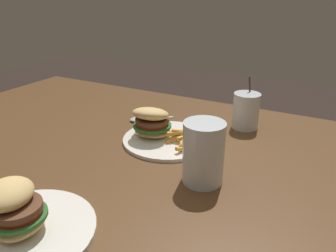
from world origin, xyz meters
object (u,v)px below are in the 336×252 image
at_px(meal_plate_near, 160,130).
at_px(meal_plate_far, 20,221).
at_px(beer_glass, 203,155).
at_px(spoon, 140,119).
at_px(juice_glass, 246,112).

xyz_separation_m(meal_plate_near, meal_plate_far, (0.03, 0.47, -0.00)).
bearing_deg(meal_plate_far, beer_glass, -124.14).
bearing_deg(spoon, meal_plate_far, 56.60).
distance_m(spoon, meal_plate_far, 0.58).
xyz_separation_m(meal_plate_near, spoon, (0.14, -0.10, -0.03)).
distance_m(meal_plate_near, beer_glass, 0.24).
bearing_deg(meal_plate_near, spoon, -35.94).
height_order(meal_plate_near, juice_glass, juice_glass).
xyz_separation_m(meal_plate_near, beer_glass, (-0.19, 0.14, 0.03)).
distance_m(meal_plate_near, juice_glass, 0.29).
bearing_deg(beer_glass, spoon, -36.44).
xyz_separation_m(beer_glass, juice_glass, (0.00, -0.36, -0.01)).
distance_m(beer_glass, spoon, 0.41).
distance_m(beer_glass, juice_glass, 0.36).
distance_m(juice_glass, meal_plate_far, 0.71).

